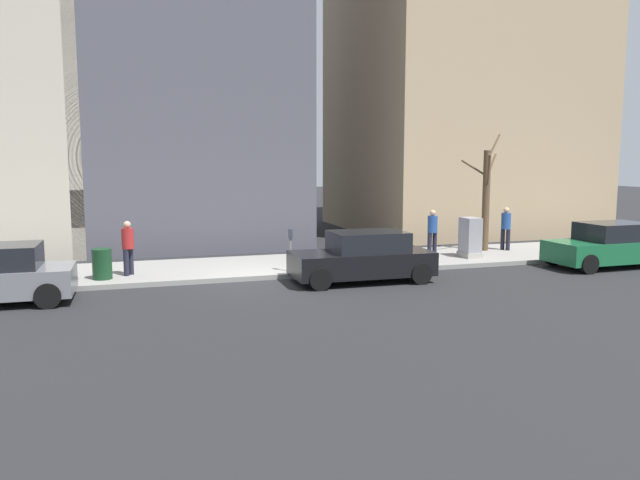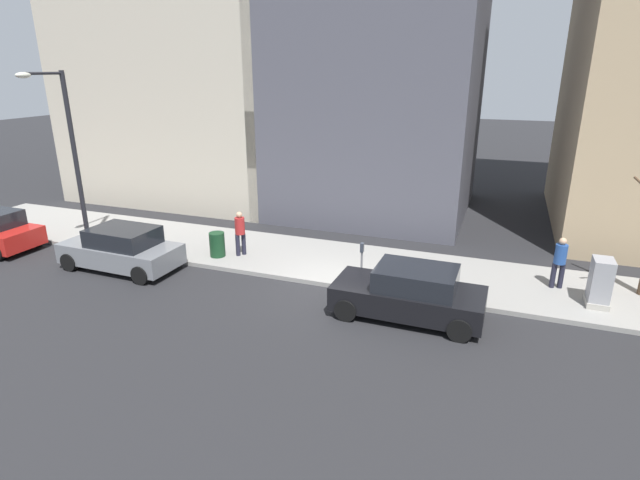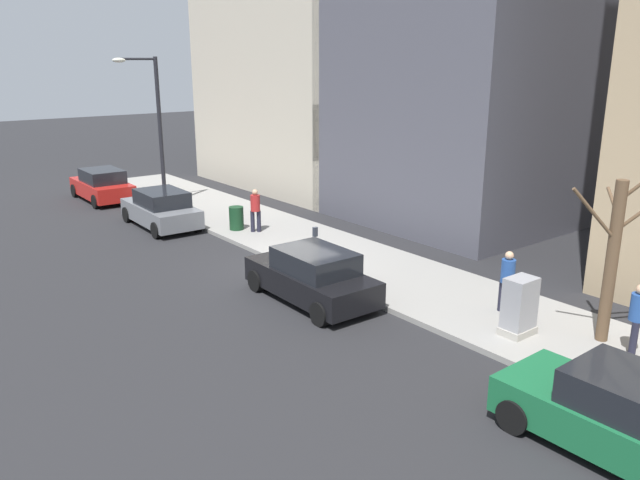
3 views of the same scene
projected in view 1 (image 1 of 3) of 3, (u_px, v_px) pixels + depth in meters
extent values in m
plane|color=#232326|center=(266.00, 280.00, 18.98)|extent=(120.00, 120.00, 0.00)
cube|color=gray|center=(253.00, 267.00, 20.86)|extent=(4.00, 36.00, 0.15)
cube|color=#196038|center=(608.00, 251.00, 21.23)|extent=(1.87, 4.23, 0.70)
cube|color=black|center=(614.00, 231.00, 21.20)|extent=(1.64, 2.23, 0.60)
cylinder|color=black|center=(589.00, 264.00, 19.97)|extent=(0.23, 0.64, 0.64)
cylinder|color=black|center=(553.00, 256.00, 21.57)|extent=(0.23, 0.64, 0.64)
cylinder|color=black|center=(624.00, 252.00, 22.55)|extent=(0.23, 0.64, 0.64)
cube|color=black|center=(361.00, 263.00, 18.68)|extent=(1.86, 4.23, 0.70)
cube|color=black|center=(368.00, 241.00, 18.66)|extent=(1.63, 2.22, 0.60)
cylinder|color=black|center=(320.00, 279.00, 17.47)|extent=(0.23, 0.64, 0.64)
cylinder|color=black|center=(304.00, 269.00, 19.08)|extent=(0.23, 0.64, 0.64)
cylinder|color=black|center=(421.00, 274.00, 18.35)|extent=(0.23, 0.64, 0.64)
cylinder|color=black|center=(397.00, 264.00, 19.96)|extent=(0.23, 0.64, 0.64)
cylinder|color=black|center=(48.00, 296.00, 15.38)|extent=(0.24, 0.65, 0.64)
cylinder|color=black|center=(56.00, 283.00, 17.00)|extent=(0.24, 0.65, 0.64)
cylinder|color=slate|center=(291.00, 255.00, 19.58)|extent=(0.07, 0.07, 1.05)
cube|color=#2D333D|center=(290.00, 234.00, 19.49)|extent=(0.14, 0.10, 0.30)
cube|color=#A8A399|center=(470.00, 254.00, 22.50)|extent=(0.83, 0.60, 0.18)
cube|color=#939399|center=(470.00, 235.00, 22.41)|extent=(0.75, 0.55, 1.25)
cylinder|color=brown|center=(486.00, 201.00, 23.92)|extent=(0.28, 0.28, 3.84)
cylinder|color=brown|center=(493.00, 148.00, 24.07)|extent=(0.61, 0.95, 1.15)
cylinder|color=brown|center=(474.00, 168.00, 24.03)|extent=(0.76, 0.78, 0.70)
cylinder|color=brown|center=(488.00, 171.00, 23.20)|extent=(1.07, 0.65, 1.29)
cylinder|color=brown|center=(491.00, 168.00, 24.22)|extent=(0.74, 0.90, 1.10)
cylinder|color=#14381E|center=(102.00, 264.00, 18.34)|extent=(0.56, 0.56, 0.90)
cylinder|color=#1E1E2D|center=(503.00, 239.00, 24.29)|extent=(0.16, 0.16, 0.82)
cylinder|color=#1E1E2D|center=(508.00, 240.00, 24.10)|extent=(0.16, 0.16, 0.82)
cylinder|color=#23478C|center=(506.00, 221.00, 24.10)|extent=(0.36, 0.36, 0.62)
sphere|color=tan|center=(506.00, 210.00, 24.05)|extent=(0.22, 0.22, 0.22)
cylinder|color=#1E1E2D|center=(435.00, 243.00, 23.09)|extent=(0.16, 0.16, 0.82)
cylinder|color=#1E1E2D|center=(430.00, 244.00, 22.97)|extent=(0.16, 0.16, 0.82)
cylinder|color=#23478C|center=(433.00, 224.00, 22.93)|extent=(0.36, 0.36, 0.62)
sphere|color=tan|center=(433.00, 213.00, 22.88)|extent=(0.22, 0.22, 0.22)
cylinder|color=#1E1E2D|center=(126.00, 262.00, 18.84)|extent=(0.16, 0.16, 0.82)
cylinder|color=#1E1E2D|center=(131.00, 261.00, 19.07)|extent=(0.16, 0.16, 0.82)
cylinder|color=#A52323|center=(128.00, 238.00, 18.86)|extent=(0.36, 0.36, 0.62)
sphere|color=tan|center=(127.00, 225.00, 18.81)|extent=(0.22, 0.22, 0.22)
cube|color=tan|center=(459.00, 17.00, 31.75)|extent=(11.05, 11.05, 21.67)
cube|color=#4C4C56|center=(184.00, 54.00, 27.07)|extent=(9.18, 9.18, 16.41)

